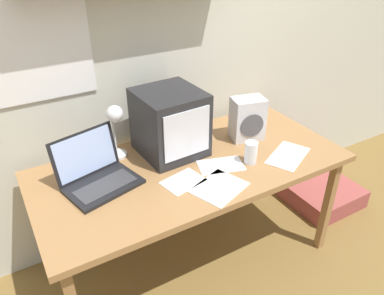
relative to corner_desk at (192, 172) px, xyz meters
The scene contains 13 objects.
ground_plane 0.66m from the corner_desk, ahead, with size 12.00×12.00×0.00m, color brown.
back_wall 0.81m from the corner_desk, 91.00° to the left, with size 5.60×0.24×2.60m.
corner_desk is the anchor object (origin of this frame).
crt_monitor 0.29m from the corner_desk, 102.30° to the left, with size 0.34×0.36×0.36m.
laptop 0.51m from the corner_desk, 169.24° to the left, with size 0.40×0.35×0.24m.
desk_lamp 0.48m from the corner_desk, 143.05° to the left, with size 0.11×0.15×0.32m.
juice_glass 0.33m from the corner_desk, 28.36° to the right, with size 0.07×0.07×0.12m.
space_heater 0.47m from the corner_desk, 11.00° to the left, with size 0.21×0.17×0.25m.
printed_handout 0.18m from the corner_desk, 134.94° to the right, with size 0.23×0.18×0.00m.
loose_paper_near_monitor 0.26m from the corner_desk, 88.73° to the right, with size 0.30×0.27×0.00m.
open_notebook 0.16m from the corner_desk, 38.22° to the right, with size 0.27×0.21×0.00m.
loose_paper_near_laptop 0.54m from the corner_desk, 22.13° to the right, with size 0.32×0.27×0.00m.
floor_cushion 1.27m from the corner_desk, ahead, with size 0.49×0.49×0.14m.
Camera 1 is at (-0.84, -1.44, 1.81)m, focal length 35.00 mm.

